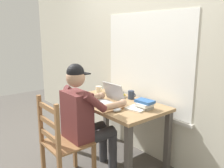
# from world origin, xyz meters

# --- Properties ---
(ground_plane) EXTENTS (8.00, 8.00, 0.00)m
(ground_plane) POSITION_xyz_m (0.00, 0.00, 0.00)
(ground_plane) COLOR #56514C
(back_wall) EXTENTS (6.00, 0.08, 2.60)m
(back_wall) POSITION_xyz_m (0.00, 0.43, 1.29)
(back_wall) COLOR beige
(back_wall) RESTS_ON ground
(desk) EXTENTS (1.20, 0.69, 0.74)m
(desk) POSITION_xyz_m (0.00, 0.00, 0.62)
(desk) COLOR #9E7A51
(desk) RESTS_ON ground
(seated_person) EXTENTS (0.50, 0.60, 1.23)m
(seated_person) POSITION_xyz_m (0.02, -0.42, 0.67)
(seated_person) COLOR brown
(seated_person) RESTS_ON ground
(wooden_chair) EXTENTS (0.42, 0.42, 0.93)m
(wooden_chair) POSITION_xyz_m (0.02, -0.70, 0.45)
(wooden_chair) COLOR olive
(wooden_chair) RESTS_ON ground
(laptop) EXTENTS (0.33, 0.30, 0.23)m
(laptop) POSITION_xyz_m (0.01, -0.11, 0.79)
(laptop) COLOR #ADAFB2
(laptop) RESTS_ON desk
(computer_mouse) EXTENTS (0.06, 0.10, 0.03)m
(computer_mouse) POSITION_xyz_m (0.28, -0.20, 0.75)
(computer_mouse) COLOR #ADAFB2
(computer_mouse) RESTS_ON desk
(coffee_mug_white) EXTENTS (0.12, 0.08, 0.09)m
(coffee_mug_white) POSITION_xyz_m (-0.47, 0.11, 0.78)
(coffee_mug_white) COLOR beige
(coffee_mug_white) RESTS_ON desk
(coffee_mug_dark) EXTENTS (0.11, 0.07, 0.10)m
(coffee_mug_dark) POSITION_xyz_m (0.04, 0.23, 0.79)
(coffee_mug_dark) COLOR #2D384C
(coffee_mug_dark) RESTS_ON desk
(book_stack_main) EXTENTS (0.20, 0.15, 0.09)m
(book_stack_main) POSITION_xyz_m (0.39, 0.08, 0.79)
(book_stack_main) COLOR gray
(book_stack_main) RESTS_ON desk
(book_stack_side) EXTENTS (0.20, 0.17, 0.07)m
(book_stack_side) POSITION_xyz_m (-0.15, 0.16, 0.77)
(book_stack_side) COLOR white
(book_stack_side) RESTS_ON desk
(paper_pile_near_laptop) EXTENTS (0.23, 0.23, 0.02)m
(paper_pile_near_laptop) POSITION_xyz_m (0.35, 0.01, 0.74)
(paper_pile_near_laptop) COLOR silver
(paper_pile_near_laptop) RESTS_ON desk
(landscape_photo_print) EXTENTS (0.15, 0.12, 0.00)m
(landscape_photo_print) POSITION_xyz_m (-0.35, -0.11, 0.74)
(landscape_photo_print) COLOR gold
(landscape_photo_print) RESTS_ON desk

